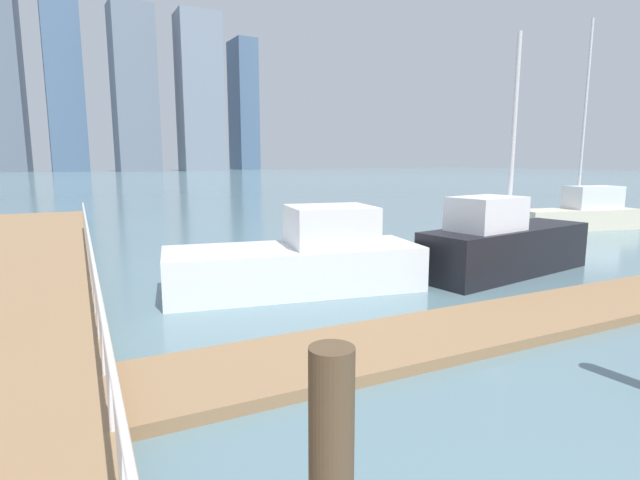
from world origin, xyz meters
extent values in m
plane|color=slate|center=(0.00, 20.00, 0.00)|extent=(300.00, 300.00, 0.00)
cube|color=#93704C|center=(3.11, 7.14, 0.09)|extent=(13.21, 2.00, 0.18)
cylinder|color=white|center=(-3.15, 4.29, 0.93)|extent=(0.06, 0.06, 1.05)
cylinder|color=white|center=(-3.15, 5.75, 0.93)|extent=(0.06, 0.06, 1.05)
cylinder|color=white|center=(-3.15, 7.21, 0.93)|extent=(0.06, 0.06, 1.05)
cylinder|color=white|center=(-3.15, 8.68, 0.93)|extent=(0.06, 0.06, 1.05)
cylinder|color=white|center=(-3.15, 10.14, 0.93)|extent=(0.06, 0.06, 1.05)
cylinder|color=white|center=(-3.15, 11.60, 0.93)|extent=(0.06, 0.06, 1.05)
cylinder|color=white|center=(-3.15, 13.06, 0.93)|extent=(0.06, 0.06, 1.05)
cylinder|color=white|center=(-3.15, 14.53, 0.93)|extent=(0.06, 0.06, 1.05)
cylinder|color=white|center=(-3.15, 15.99, 0.93)|extent=(0.06, 0.06, 1.05)
cylinder|color=white|center=(-3.15, 17.45, 0.93)|extent=(0.06, 0.06, 1.05)
cylinder|color=white|center=(-3.15, 18.92, 0.93)|extent=(0.06, 0.06, 1.05)
cylinder|color=white|center=(-3.15, 20.38, 0.93)|extent=(0.06, 0.06, 1.05)
cylinder|color=white|center=(-3.15, 21.84, 0.93)|extent=(0.06, 0.06, 1.05)
cylinder|color=white|center=(-3.15, 9.41, 1.45)|extent=(0.06, 24.87, 0.06)
cube|color=white|center=(1.23, 11.30, 0.53)|extent=(6.30, 3.08, 1.07)
cube|color=white|center=(2.13, 11.15, 1.54)|extent=(2.23, 2.00, 0.95)
cube|color=black|center=(7.19, 10.36, 0.65)|extent=(5.78, 2.53, 1.29)
cube|color=white|center=(6.20, 10.19, 1.73)|extent=(2.08, 1.59, 0.88)
cylinder|color=silver|center=(7.19, 10.36, 3.83)|extent=(0.12, 0.12, 5.08)
cube|color=beige|center=(16.97, 15.47, 0.46)|extent=(5.87, 2.63, 0.91)
cube|color=white|center=(17.78, 15.31, 1.43)|extent=(2.56, 1.69, 1.03)
cylinder|color=silver|center=(16.97, 15.47, 5.01)|extent=(0.12, 0.12, 8.18)
cube|color=slate|center=(-4.45, 156.41, 37.41)|extent=(9.72, 7.49, 74.81)
cube|color=slate|center=(13.02, 151.74, 22.68)|extent=(12.06, 10.30, 45.35)
cube|color=gray|center=(30.94, 150.33, 22.43)|extent=(12.26, 10.96, 44.85)
cube|color=slate|center=(50.00, 168.48, 21.57)|extent=(7.77, 12.24, 43.14)
camera|label=1|loc=(-3.30, 0.71, 3.10)|focal=27.60mm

